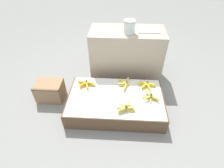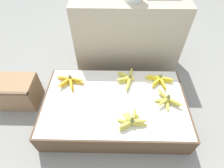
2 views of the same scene
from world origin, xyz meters
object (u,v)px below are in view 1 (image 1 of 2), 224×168
at_px(banana_bunch_back_left, 86,84).
at_px(banana_bunch_back_midright, 125,84).
at_px(banana_bunch_middle_right, 150,97).
at_px(foam_tray_white, 149,30).
at_px(glass_jar, 130,27).
at_px(banana_bunch_back_right, 147,85).
at_px(banana_bunch_front_midright, 126,108).
at_px(wooden_crate, 50,91).

xyz_separation_m(banana_bunch_back_left, banana_bunch_back_midright, (0.51, 0.04, -0.00)).
bearing_deg(banana_bunch_middle_right, foam_tray_white, 91.22).
bearing_deg(glass_jar, banana_bunch_back_left, -138.90).
height_order(banana_bunch_middle_right, banana_bunch_back_right, banana_bunch_middle_right).
distance_m(banana_bunch_front_midright, glass_jar, 1.04).
distance_m(banana_bunch_middle_right, glass_jar, 0.92).
bearing_deg(banana_bunch_back_right, banana_bunch_front_midright, -123.54).
distance_m(glass_jar, foam_tray_white, 0.29).
relative_size(wooden_crate, foam_tray_white, 1.18).
distance_m(banana_bunch_back_left, banana_bunch_back_right, 0.79).
bearing_deg(banana_bunch_middle_right, wooden_crate, 173.47).
distance_m(banana_bunch_back_midright, foam_tray_white, 0.79).
bearing_deg(banana_bunch_back_right, wooden_crate, -177.14).
bearing_deg(wooden_crate, banana_bunch_back_left, 4.34).
bearing_deg(banana_bunch_front_midright, banana_bunch_back_left, 143.32).
distance_m(banana_bunch_middle_right, banana_bunch_back_midright, 0.38).
height_order(banana_bunch_back_midright, foam_tray_white, foam_tray_white).
xyz_separation_m(glass_jar, foam_tray_white, (0.26, 0.09, -0.08)).
xyz_separation_m(banana_bunch_back_right, glass_jar, (-0.25, 0.44, 0.59)).
relative_size(banana_bunch_middle_right, foam_tray_white, 0.77).
height_order(banana_bunch_front_midright, foam_tray_white, foam_tray_white).
height_order(banana_bunch_front_midright, glass_jar, glass_jar).
xyz_separation_m(wooden_crate, banana_bunch_middle_right, (1.31, -0.15, 0.11)).
relative_size(banana_bunch_front_midright, foam_tray_white, 0.77).
bearing_deg(banana_bunch_front_midright, foam_tray_white, 73.53).
height_order(banana_bunch_front_midright, banana_bunch_back_left, banana_bunch_front_midright).
relative_size(banana_bunch_back_right, glass_jar, 1.49).
xyz_separation_m(banana_bunch_front_midright, banana_bunch_back_left, (-0.52, 0.39, -0.00)).
xyz_separation_m(banana_bunch_back_midright, banana_bunch_back_right, (0.28, -0.01, -0.00)).
xyz_separation_m(wooden_crate, banana_bunch_back_right, (1.29, 0.06, 0.11)).
distance_m(banana_bunch_front_midright, banana_bunch_back_midright, 0.42).
bearing_deg(wooden_crate, foam_tray_white, 24.89).
distance_m(wooden_crate, banana_bunch_front_midright, 1.08).
bearing_deg(banana_bunch_back_midright, banana_bunch_front_midright, -88.66).
bearing_deg(banana_bunch_back_left, wooden_crate, -175.66).
height_order(banana_bunch_back_left, foam_tray_white, foam_tray_white).
bearing_deg(glass_jar, wooden_crate, -153.85).
bearing_deg(banana_bunch_back_left, foam_tray_white, 35.14).
relative_size(wooden_crate, banana_bunch_back_left, 1.29).
height_order(banana_bunch_front_midright, banana_bunch_back_midright, banana_bunch_front_midright).
distance_m(banana_bunch_back_right, foam_tray_white, 0.74).
bearing_deg(banana_bunch_back_left, banana_bunch_back_midright, 4.27).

